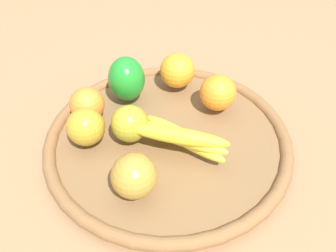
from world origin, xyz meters
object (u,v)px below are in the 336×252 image
at_px(apple_1, 130,123).
at_px(orange_0, 177,70).
at_px(banana_bunch, 180,137).
at_px(apple_0, 86,127).
at_px(orange_2, 218,93).
at_px(orange_1, 87,104).
at_px(bell_pepper, 127,79).
at_px(apple_2, 134,176).

xyz_separation_m(apple_1, orange_0, (-0.14, -0.13, 0.00)).
relative_size(banana_bunch, orange_0, 2.27).
bearing_deg(apple_1, apple_0, -13.34).
height_order(orange_2, orange_1, orange_2).
bearing_deg(banana_bunch, bell_pepper, -74.68).
bearing_deg(apple_0, bell_pepper, -135.93).
xyz_separation_m(bell_pepper, banana_bunch, (-0.05, 0.18, -0.02)).
xyz_separation_m(orange_2, orange_0, (0.05, -0.10, 0.00)).
bearing_deg(banana_bunch, orange_1, -45.36).
bearing_deg(bell_pepper, apple_1, -179.20).
xyz_separation_m(apple_1, orange_1, (0.06, -0.08, -0.00)).
bearing_deg(apple_2, banana_bunch, -148.20).
distance_m(banana_bunch, orange_0, 0.20).
distance_m(apple_1, orange_1, 0.10).
distance_m(apple_1, bell_pepper, 0.12).
xyz_separation_m(apple_2, apple_1, (-0.03, -0.12, -0.00)).
bearing_deg(orange_2, bell_pepper, -30.11).
distance_m(orange_0, apple_0, 0.24).
bearing_deg(apple_0, orange_2, -178.43).
distance_m(apple_1, orange_2, 0.19).
height_order(apple_2, orange_2, same).
relative_size(orange_2, banana_bunch, 0.43).
bearing_deg(apple_2, orange_2, -145.72).
relative_size(apple_2, banana_bunch, 0.43).
bearing_deg(orange_2, orange_1, -12.67).
bearing_deg(orange_2, apple_0, 1.57).
height_order(orange_0, orange_1, orange_0).
relative_size(apple_1, banana_bunch, 0.40).
bearing_deg(orange_1, orange_2, 167.33).
relative_size(apple_1, orange_1, 1.02).
bearing_deg(apple_1, orange_0, -138.54).
height_order(bell_pepper, banana_bunch, bell_pepper).
xyz_separation_m(apple_2, orange_2, (-0.22, -0.15, -0.00)).
height_order(orange_2, apple_0, orange_2).
height_order(apple_1, orange_0, orange_0).
bearing_deg(apple_0, orange_0, -154.02).
height_order(apple_2, orange_1, apple_2).
height_order(banana_bunch, orange_0, orange_0).
bearing_deg(apple_1, orange_1, -52.83).
height_order(bell_pepper, orange_2, bell_pepper).
distance_m(orange_2, apple_0, 0.27).
relative_size(orange_2, orange_1, 1.08).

